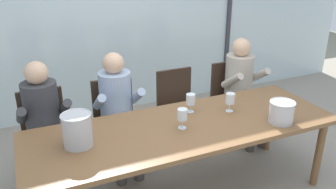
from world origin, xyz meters
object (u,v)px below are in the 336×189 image
Objects in this scene: chair_left_of_center at (115,116)px; chair_right_of_center at (230,93)px; ice_bucket_primary at (77,130)px; wine_glass_near_bucket at (230,99)px; chair_center at (178,103)px; wine_glass_by_left_taster at (182,115)px; dining_table at (184,132)px; person_charcoal_jacket at (44,118)px; ice_bucket_secondary at (282,112)px; person_pale_blue_shirt at (118,105)px; chair_near_curtain at (45,129)px; person_beige_jumper at (243,83)px; wine_glass_center_pour at (191,100)px.

chair_right_of_center is at bearing 8.35° from chair_left_of_center.
chair_left_of_center is at bearing 58.51° from ice_bucket_primary.
chair_left_of_center is 5.08× the size of wine_glass_near_bucket.
wine_glass_by_left_taster is at bearing -114.26° from chair_center.
dining_table is 1.30m from person_charcoal_jacket.
wine_glass_near_bucket is (-0.28, 0.37, 0.02)m from ice_bucket_secondary.
person_pale_blue_shirt is (0.70, -0.00, 0.00)m from person_charcoal_jacket.
ice_bucket_secondary is (1.86, -1.13, 0.31)m from chair_near_curtain.
person_charcoal_jacket is (-0.69, -0.11, 0.17)m from chair_left_of_center.
wine_glass_by_left_taster is at bearing 163.27° from ice_bucket_secondary.
chair_near_curtain is 1.79m from wine_glass_near_bucket.
chair_right_of_center is 0.73× the size of person_beige_jumper.
person_pale_blue_shirt is at bearing -77.38° from chair_left_of_center.
chair_near_curtain is at bearing 148.80° from ice_bucket_secondary.
person_beige_jumper reaches higher than ice_bucket_primary.
wine_glass_near_bucket is 0.36m from wine_glass_center_pour.
person_beige_jumper reaches higher than wine_glass_near_bucket.
chair_left_of_center reaches higher than dining_table.
chair_left_of_center is at bearing 111.71° from wine_glass_by_left_taster.
wine_glass_near_bucket is (0.89, -0.75, 0.33)m from chair_left_of_center.
ice_bucket_secondary is at bearing -111.29° from person_beige_jumper.
person_pale_blue_shirt reaches higher than chair_left_of_center.
chair_center is at bearing 12.21° from person_pale_blue_shirt.
person_beige_jumper is 1.39m from wine_glass_by_left_taster.
chair_right_of_center is 4.08× the size of ice_bucket_secondary.
dining_table is 0.19m from wine_glass_by_left_taster.
person_pale_blue_shirt is 0.76m from wine_glass_center_pour.
person_beige_jumper reaches higher than ice_bucket_secondary.
chair_right_of_center is 0.73× the size of person_charcoal_jacket.
ice_bucket_primary is (0.19, -0.69, 0.18)m from person_charcoal_jacket.
wine_glass_center_pour is at bearing 9.85° from ice_bucket_primary.
wine_glass_by_left_taster and wine_glass_near_bucket have the same top height.
wine_glass_center_pour is (-0.94, -0.51, 0.16)m from person_beige_jumper.
chair_left_of_center is at bearing -1.25° from chair_near_curtain.
ice_bucket_secondary is at bearing -33.01° from person_charcoal_jacket.
person_beige_jumper is (1.49, -0.11, 0.17)m from chair_left_of_center.
ice_bucket_primary is at bearing -114.82° from chair_left_of_center.
chair_center is (1.43, 0.04, 0.00)m from chair_near_curtain.
chair_center is at bearing 100.63° from wine_glass_near_bucket.
ice_bucket_primary is (-1.24, -0.84, 0.35)m from chair_center.
person_pale_blue_shirt is at bearing 113.84° from wine_glass_by_left_taster.
chair_near_curtain is 0.21m from person_charcoal_jacket.
person_charcoal_jacket is 2.12m from ice_bucket_secondary.
person_charcoal_jacket is at bearing -179.65° from person_pale_blue_shirt.
person_beige_jumper is at bearing -4.49° from person_charcoal_jacket.
ice_bucket_secondary reaches higher than wine_glass_near_bucket.
chair_near_curtain is 4.08× the size of ice_bucket_secondary.
person_charcoal_jacket is 1.35m from wine_glass_center_pour.
chair_near_curtain and chair_center have the same top height.
dining_table is 10.27× the size of ice_bucket_primary.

